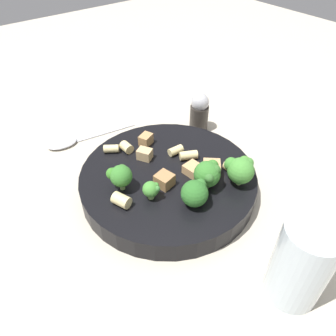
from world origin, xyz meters
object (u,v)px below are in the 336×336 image
(broccoli_floret_4, at_px, (208,174))
(pepper_shaker, at_px, (199,112))
(chicken_chunk_2, at_px, (164,180))
(chicken_chunk_4, at_px, (212,168))
(pasta_bowl, at_px, (168,179))
(chicken_chunk_3, at_px, (145,154))
(broccoli_floret_0, at_px, (195,193))
(rigatoni_0, at_px, (121,200))
(chicken_chunk_0, at_px, (193,169))
(rigatoni_5, at_px, (189,155))
(spoon, at_px, (74,140))
(broccoli_floret_3, at_px, (240,169))
(rigatoni_4, at_px, (111,149))
(rigatoni_1, at_px, (231,167))
(broccoli_floret_1, at_px, (120,175))
(rigatoni_2, at_px, (127,147))
(chicken_chunk_1, at_px, (146,140))
(broccoli_floret_2, at_px, (151,189))
(drinking_glass, at_px, (300,267))

(broccoli_floret_4, xyz_separation_m, pepper_shaker, (0.13, 0.16, -0.02))
(chicken_chunk_2, height_order, chicken_chunk_4, same)
(pasta_bowl, distance_m, chicken_chunk_3, 0.06)
(broccoli_floret_0, relative_size, chicken_chunk_2, 1.72)
(rigatoni_0, relative_size, chicken_chunk_0, 0.96)
(broccoli_floret_4, height_order, rigatoni_5, broccoli_floret_4)
(rigatoni_0, bearing_deg, spoon, 82.57)
(broccoli_floret_3, distance_m, rigatoni_4, 0.22)
(pasta_bowl, xyz_separation_m, chicken_chunk_3, (-0.01, 0.05, 0.02))
(broccoli_floret_4, xyz_separation_m, rigatoni_1, (0.05, 0.00, -0.02))
(broccoli_floret_1, distance_m, rigatoni_2, 0.09)
(broccoli_floret_4, xyz_separation_m, spoon, (-0.09, 0.27, -0.06))
(chicken_chunk_4, bearing_deg, spoon, 114.56)
(broccoli_floret_4, relative_size, pepper_shaker, 0.58)
(pasta_bowl, relative_size, rigatoni_0, 11.11)
(broccoli_floret_3, height_order, rigatoni_2, broccoli_floret_3)
(broccoli_floret_0, bearing_deg, broccoli_floret_1, 124.74)
(broccoli_floret_3, relative_size, rigatoni_4, 1.85)
(rigatoni_4, height_order, chicken_chunk_1, chicken_chunk_1)
(broccoli_floret_1, xyz_separation_m, broccoli_floret_4, (0.10, -0.08, 0.00))
(pasta_bowl, bearing_deg, broccoli_floret_0, -99.24)
(broccoli_floret_2, height_order, chicken_chunk_0, broccoli_floret_2)
(broccoli_floret_0, distance_m, spoon, 0.30)
(rigatoni_0, bearing_deg, chicken_chunk_4, -11.41)
(broccoli_floret_3, relative_size, broccoli_floret_4, 1.03)
(rigatoni_5, height_order, drinking_glass, drinking_glass)
(broccoli_floret_1, xyz_separation_m, rigatoni_1, (0.16, -0.07, -0.02))
(chicken_chunk_4, relative_size, pepper_shaker, 0.34)
(broccoli_floret_0, bearing_deg, rigatoni_0, 142.50)
(rigatoni_0, distance_m, pepper_shaker, 0.27)
(chicken_chunk_3, bearing_deg, pepper_shaker, 15.73)
(rigatoni_2, relative_size, chicken_chunk_1, 0.88)
(rigatoni_0, bearing_deg, rigatoni_1, -14.57)
(broccoli_floret_0, bearing_deg, rigatoni_5, 53.56)
(rigatoni_0, xyz_separation_m, rigatoni_2, (0.07, 0.10, -0.00))
(chicken_chunk_0, height_order, spoon, chicken_chunk_0)
(pasta_bowl, relative_size, chicken_chunk_3, 12.23)
(broccoli_floret_4, bearing_deg, rigatoni_1, 2.31)
(pasta_bowl, relative_size, spoon, 1.55)
(drinking_glass, bearing_deg, broccoli_floret_0, 97.08)
(broccoli_floret_4, xyz_separation_m, chicken_chunk_0, (0.00, 0.04, -0.02))
(broccoli_floret_1, height_order, broccoli_floret_4, broccoli_floret_4)
(broccoli_floret_2, height_order, rigatoni_2, broccoli_floret_2)
(rigatoni_1, xyz_separation_m, rigatoni_5, (-0.03, 0.06, -0.00))
(rigatoni_4, distance_m, pepper_shaker, 0.20)
(chicken_chunk_1, distance_m, chicken_chunk_4, 0.13)
(rigatoni_0, xyz_separation_m, chicken_chunk_4, (0.15, -0.03, 0.00))
(broccoli_floret_2, bearing_deg, broccoli_floret_1, 118.46)
(broccoli_floret_4, height_order, pepper_shaker, same)
(rigatoni_5, relative_size, drinking_glass, 0.25)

